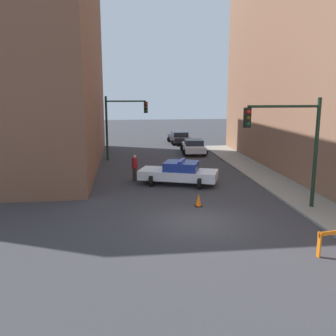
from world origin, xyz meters
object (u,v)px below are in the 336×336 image
Objects in this scene: police_car at (179,173)px; parked_car_near at (194,146)px; traffic_light_near at (293,137)px; traffic_light_far at (120,119)px; traffic_cone at (199,200)px; parked_car_mid at (179,137)px; pedestrian_crossing at (135,167)px.

parked_car_near is (3.01, 11.14, -0.05)m from police_car.
traffic_light_near is 16.47m from traffic_light_far.
traffic_light_far reaches higher than traffic_cone.
traffic_light_far is at bearing 106.11° from traffic_cone.
traffic_light_far is 11.40m from parked_car_mid.
police_car is 11.54m from parked_car_near.
parked_car_near is at bearing 95.03° from traffic_light_near.
traffic_cone is (0.30, -4.57, -0.41)m from police_car.
traffic_light_near is at bearing 72.25° from pedestrian_crossing.
police_car is at bearing -67.95° from traffic_light_far.
traffic_light_far is at bearing -146.79° from pedestrian_crossing.
traffic_light_far is 14.21m from traffic_cone.
traffic_light_near is at bearing -60.81° from traffic_light_far.
parked_car_near is (6.56, 2.38, -2.72)m from traffic_light_far.
traffic_light_near reaches higher than traffic_cone.
pedestrian_crossing is (-5.66, -9.85, 0.19)m from parked_car_near.
traffic_light_near is at bearing -80.22° from parked_car_near.
traffic_light_far is at bearing -126.89° from parked_car_mid.
pedestrian_crossing is at bearing -115.12° from parked_car_near.
traffic_light_near reaches higher than police_car.
traffic_light_near is 7.72m from police_car.
parked_car_mid is (6.26, 9.13, -2.72)m from traffic_light_far.
traffic_light_far is 7.93× the size of traffic_cone.
parked_car_mid is at bearing 97.32° from parked_car_near.
parked_car_mid is at bearing 11.52° from police_car.
traffic_cone is (-4.18, 1.05, -3.21)m from traffic_light_near.
parked_car_near is 1.01× the size of parked_car_mid.
traffic_light_near is 1.17× the size of parked_car_near.
pedestrian_crossing reaches higher than parked_car_near.
traffic_light_far is (-8.03, 14.38, -0.13)m from traffic_light_near.
traffic_light_near reaches higher than parked_car_near.
pedestrian_crossing is (-5.35, -16.61, 0.19)m from parked_car_mid.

